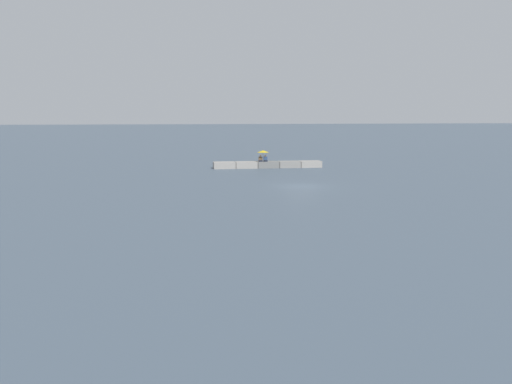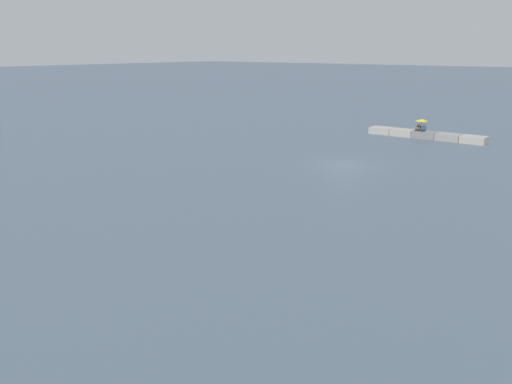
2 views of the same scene
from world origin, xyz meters
name	(u,v)px [view 2 (image 2 of 2)]	position (x,y,z in m)	size (l,w,h in m)	color
ground_plane	(344,165)	(0.00, 0.00, 0.00)	(500.00, 500.00, 0.00)	#475666
seawall_pier	(425,135)	(0.00, -16.51, 0.35)	(11.91, 1.69, 0.70)	gray
person_seated_blue_left	(423,129)	(0.24, -16.47, 0.96)	(0.42, 0.62, 0.73)	#1E2333
person_seated_brown_right	(418,128)	(0.80, -16.49, 0.96)	(0.42, 0.62, 0.73)	#1E2333
umbrella_open_yellow	(422,120)	(0.51, -16.50, 1.82)	(1.28, 1.28, 1.28)	black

